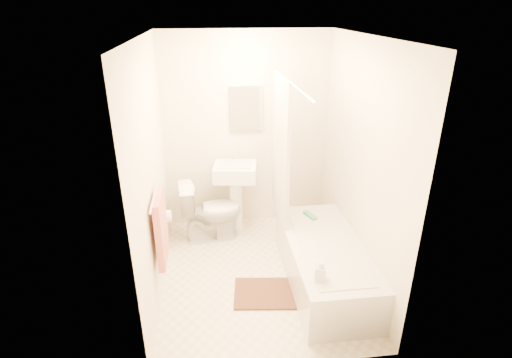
{
  "coord_description": "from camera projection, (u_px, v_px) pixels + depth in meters",
  "views": [
    {
      "loc": [
        -0.46,
        -3.46,
        2.65
      ],
      "look_at": [
        0.0,
        0.25,
        1.0
      ],
      "focal_mm": 28.0,
      "sensor_mm": 36.0,
      "label": 1
    }
  ],
  "objects": [
    {
      "name": "floor",
      "position": [
        259.0,
        274.0,
        4.26
      ],
      "size": [
        2.4,
        2.4,
        0.0
      ],
      "primitive_type": "plane",
      "color": "beige",
      "rests_on": "ground"
    },
    {
      "name": "ceiling",
      "position": [
        260.0,
        36.0,
        3.3
      ],
      "size": [
        2.4,
        2.4,
        0.0
      ],
      "primitive_type": "plane",
      "color": "white",
      "rests_on": "ground"
    },
    {
      "name": "wall_back",
      "position": [
        247.0,
        133.0,
        4.87
      ],
      "size": [
        2.0,
        0.02,
        2.4
      ],
      "primitive_type": "cube",
      "color": "beige",
      "rests_on": "ground"
    },
    {
      "name": "wall_left",
      "position": [
        152.0,
        175.0,
        3.67
      ],
      "size": [
        0.02,
        2.4,
        2.4
      ],
      "primitive_type": "cube",
      "color": "beige",
      "rests_on": "ground"
    },
    {
      "name": "wall_right",
      "position": [
        361.0,
        165.0,
        3.89
      ],
      "size": [
        0.02,
        2.4,
        2.4
      ],
      "primitive_type": "cube",
      "color": "beige",
      "rests_on": "ground"
    },
    {
      "name": "mirror",
      "position": [
        246.0,
        109.0,
        4.73
      ],
      "size": [
        0.4,
        0.03,
        0.55
      ],
      "primitive_type": "cube",
      "color": "white",
      "rests_on": "wall_back"
    },
    {
      "name": "curtain_rod",
      "position": [
        291.0,
        82.0,
        3.58
      ],
      "size": [
        0.03,
        1.7,
        0.03
      ],
      "primitive_type": "cylinder",
      "rotation": [
        1.57,
        0.0,
        0.0
      ],
      "color": "silver",
      "rests_on": "wall_back"
    },
    {
      "name": "shower_curtain",
      "position": [
        281.0,
        149.0,
        4.26
      ],
      "size": [
        0.04,
        0.8,
        1.55
      ],
      "primitive_type": "cube",
      "color": "silver",
      "rests_on": "curtain_rod"
    },
    {
      "name": "towel_bar",
      "position": [
        154.0,
        197.0,
        3.49
      ],
      "size": [
        0.02,
        0.6,
        0.02
      ],
      "primitive_type": "cylinder",
      "rotation": [
        1.57,
        0.0,
        0.0
      ],
      "color": "silver",
      "rests_on": "wall_left"
    },
    {
      "name": "towel",
      "position": [
        161.0,
        228.0,
        3.62
      ],
      "size": [
        0.06,
        0.45,
        0.66
      ],
      "primitive_type": "cube",
      "color": "#CC7266",
      "rests_on": "towel_bar"
    },
    {
      "name": "toilet_paper",
      "position": [
        165.0,
        216.0,
        3.99
      ],
      "size": [
        0.11,
        0.12,
        0.12
      ],
      "primitive_type": "cylinder",
      "rotation": [
        0.0,
        1.57,
        0.0
      ],
      "color": "white",
      "rests_on": "wall_left"
    },
    {
      "name": "toilet",
      "position": [
        211.0,
        211.0,
        4.79
      ],
      "size": [
        0.77,
        0.48,
        0.72
      ],
      "primitive_type": "imported",
      "rotation": [
        0.0,
        0.0,
        1.67
      ],
      "color": "white",
      "rests_on": "floor"
    },
    {
      "name": "sink",
      "position": [
        236.0,
        195.0,
        4.91
      ],
      "size": [
        0.55,
        0.47,
        0.97
      ],
      "primitive_type": null,
      "rotation": [
        0.0,
        0.0,
        -0.15
      ],
      "color": "white",
      "rests_on": "floor"
    },
    {
      "name": "bathtub",
      "position": [
        324.0,
        263.0,
        4.06
      ],
      "size": [
        0.71,
        1.63,
        0.46
      ],
      "primitive_type": null,
      "color": "silver",
      "rests_on": "floor"
    },
    {
      "name": "bath_mat",
      "position": [
        266.0,
        293.0,
        3.96
      ],
      "size": [
        0.67,
        0.54,
        0.02
      ],
      "primitive_type": "cube",
      "rotation": [
        0.0,
        0.0,
        -0.12
      ],
      "color": "#49261E",
      "rests_on": "floor"
    },
    {
      "name": "soap_bottle",
      "position": [
        321.0,
        270.0,
        3.4
      ],
      "size": [
        0.12,
        0.12,
        0.2
      ],
      "primitive_type": "imported",
      "rotation": [
        0.0,
        0.0,
        -0.31
      ],
      "color": "silver",
      "rests_on": "bathtub"
    },
    {
      "name": "scrub_brush",
      "position": [
        310.0,
        216.0,
        4.45
      ],
      "size": [
        0.13,
        0.21,
        0.04
      ],
      "primitive_type": "cube",
      "rotation": [
        0.0,
        0.0,
        0.35
      ],
      "color": "#3DA660",
      "rests_on": "bathtub"
    }
  ]
}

